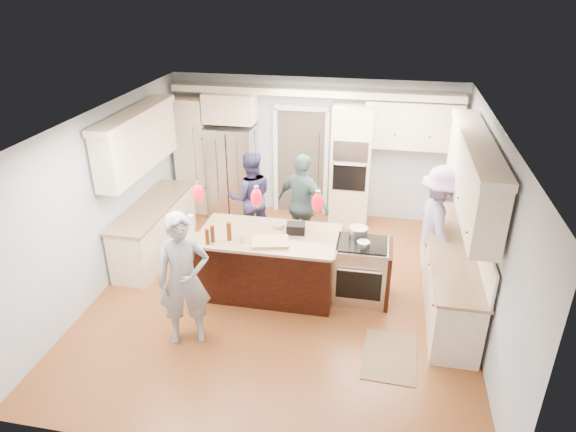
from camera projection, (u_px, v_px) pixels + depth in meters
name	position (u px, v px, depth m)	size (l,w,h in m)	color
ground_plane	(284.00, 293.00, 7.85)	(6.00, 6.00, 0.00)	#965229
room_shell	(283.00, 183.00, 7.06)	(5.54, 6.04, 2.72)	#B2BCC6
refrigerator	(233.00, 171.00, 10.05)	(0.90, 0.70, 1.80)	#B7B7BC
oven_column	(351.00, 166.00, 9.57)	(0.72, 0.69, 2.30)	#F6E4C7
back_upper_cabinets	(274.00, 134.00, 9.69)	(5.30, 0.61, 2.54)	#F6E4C7
right_counter_run	(457.00, 238.00, 7.24)	(0.64, 3.10, 2.51)	#F6E4C7
left_cabinets	(149.00, 197.00, 8.51)	(0.64, 2.30, 2.51)	#F6E4C7
kitchen_island	(268.00, 262.00, 7.74)	(2.10, 1.46, 1.12)	black
island_range	(362.00, 270.00, 7.58)	(0.82, 0.71, 0.92)	#B7B7BC
pendant_lights	(257.00, 197.00, 6.65)	(1.75, 0.15, 1.03)	black
person_bar_end	(184.00, 280.00, 6.51)	(0.67, 0.44, 1.84)	gray
person_far_left	(251.00, 197.00, 9.05)	(0.81, 0.63, 1.67)	navy
person_far_right	(303.00, 205.00, 8.67)	(1.04, 0.43, 1.77)	#4B6669
person_range_side	(439.00, 226.00, 7.80)	(1.23, 0.70, 1.90)	#9F87B6
floor_rug	(390.00, 356.00, 6.57)	(0.67, 0.98, 0.01)	olive
water_bottle	(191.00, 226.00, 7.06)	(0.08, 0.08, 0.33)	silver
beer_bottle_a	(212.00, 234.00, 6.95)	(0.06, 0.06, 0.24)	#46210C
beer_bottle_b	(207.00, 237.00, 6.89)	(0.06, 0.06, 0.23)	#46210C
beer_bottle_c	(229.00, 232.00, 6.99)	(0.07, 0.07, 0.26)	#46210C
drink_can	(242.00, 239.00, 6.95)	(0.06, 0.06, 0.11)	#B7B7BC
cutting_board	(270.00, 242.00, 6.96)	(0.50, 0.35, 0.04)	tan
pot_large	(359.00, 232.00, 7.50)	(0.28, 0.28, 0.16)	#B7B7BC
pot_small	(363.00, 245.00, 7.24)	(0.18, 0.18, 0.09)	#B7B7BC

